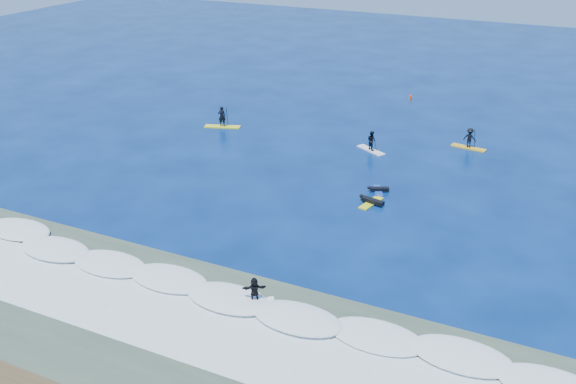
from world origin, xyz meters
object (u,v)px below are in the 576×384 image
at_px(sup_paddler_center, 371,142).
at_px(marker_buoy, 411,97).
at_px(sup_paddler_left, 222,120).
at_px(sup_paddler_right, 470,139).
at_px(prone_paddler_near, 371,201).
at_px(prone_paddler_far, 378,190).
at_px(wave_surfer, 254,291).

relative_size(sup_paddler_center, marker_buoy, 4.17).
height_order(sup_paddler_left, sup_paddler_center, sup_paddler_left).
distance_m(sup_paddler_center, sup_paddler_right, 8.33).
height_order(sup_paddler_center, prone_paddler_near, sup_paddler_center).
bearing_deg(prone_paddler_far, prone_paddler_near, 160.84).
distance_m(sup_paddler_right, prone_paddler_near, 14.31).
height_order(sup_paddler_left, prone_paddler_far, sup_paddler_left).
relative_size(sup_paddler_center, sup_paddler_right, 0.94).
bearing_deg(sup_paddler_right, marker_buoy, 133.59).
bearing_deg(sup_paddler_center, sup_paddler_right, 59.45).
relative_size(prone_paddler_near, wave_surfer, 1.22).
height_order(sup_paddler_left, marker_buoy, sup_paddler_left).
xyz_separation_m(sup_paddler_left, sup_paddler_right, (21.55, 4.28, 0.08)).
xyz_separation_m(prone_paddler_far, wave_surfer, (-1.37, -16.24, 0.69)).
distance_m(prone_paddler_far, marker_buoy, 23.57).
height_order(prone_paddler_far, wave_surfer, wave_surfer).
bearing_deg(marker_buoy, sup_paddler_center, -86.24).
bearing_deg(prone_paddler_far, marker_buoy, -14.54).
height_order(sup_paddler_right, wave_surfer, sup_paddler_right).
distance_m(prone_paddler_near, prone_paddler_far, 2.13).
relative_size(sup_paddler_center, prone_paddler_far, 1.39).
bearing_deg(sup_paddler_left, wave_surfer, -74.92).
bearing_deg(marker_buoy, prone_paddler_near, -80.25).
relative_size(sup_paddler_center, wave_surfer, 1.39).
distance_m(prone_paddler_far, wave_surfer, 16.31).
bearing_deg(sup_paddler_center, sup_paddler_left, -149.32).
height_order(prone_paddler_near, marker_buoy, marker_buoy).
xyz_separation_m(sup_paddler_center, prone_paddler_far, (3.12, -7.53, -0.60)).
xyz_separation_m(sup_paddler_right, marker_buoy, (-8.28, 11.57, -0.51)).
bearing_deg(prone_paddler_near, sup_paddler_right, -3.79).
distance_m(sup_paddler_left, prone_paddler_near, 20.02).
bearing_deg(sup_paddler_center, prone_paddler_near, -41.05).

